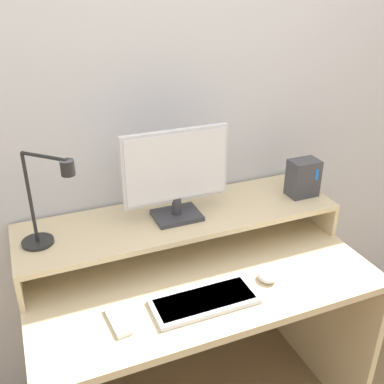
{
  "coord_description": "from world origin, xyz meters",
  "views": [
    {
      "loc": [
        -0.55,
        -0.93,
        1.8
      ],
      "look_at": [
        -0.01,
        0.39,
        1.09
      ],
      "focal_mm": 42.0,
      "sensor_mm": 36.0,
      "label": 1
    }
  ],
  "objects": [
    {
      "name": "desk_lamp",
      "position": [
        -0.5,
        0.49,
        1.08
      ],
      "size": [
        0.2,
        0.2,
        0.35
      ],
      "color": "black",
      "rests_on": "monitor_shelf"
    },
    {
      "name": "mouse",
      "position": [
        0.21,
        0.2,
        0.79
      ],
      "size": [
        0.07,
        0.08,
        0.03
      ],
      "color": "silver",
      "rests_on": "desk"
    },
    {
      "name": "keyboard",
      "position": [
        -0.05,
        0.17,
        0.78
      ],
      "size": [
        0.37,
        0.16,
        0.02
      ],
      "color": "silver",
      "rests_on": "desk"
    },
    {
      "name": "router_dock",
      "position": [
        0.55,
        0.5,
        1.0
      ],
      "size": [
        0.12,
        0.09,
        0.16
      ],
      "color": "#3D3D42",
      "rests_on": "monitor_shelf"
    },
    {
      "name": "wall_back",
      "position": [
        0.0,
        0.75,
        1.25
      ],
      "size": [
        6.0,
        0.05,
        2.5
      ],
      "color": "silver",
      "rests_on": "ground_plane"
    },
    {
      "name": "remote_control",
      "position": [
        -0.35,
        0.19,
        0.78
      ],
      "size": [
        0.06,
        0.15,
        0.02
      ],
      "color": "white",
      "rests_on": "desk"
    },
    {
      "name": "desk",
      "position": [
        0.0,
        0.36,
        0.55
      ],
      "size": [
        1.28,
        0.71,
        0.77
      ],
      "color": "beige",
      "rests_on": "ground_plane"
    },
    {
      "name": "monitor_shelf",
      "position": [
        0.0,
        0.53,
        0.9
      ],
      "size": [
        1.28,
        0.36,
        0.15
      ],
      "color": "beige",
      "rests_on": "desk"
    },
    {
      "name": "monitor",
      "position": [
        -0.02,
        0.52,
        1.11
      ],
      "size": [
        0.42,
        0.14,
        0.36
      ],
      "color": "#38383D",
      "rests_on": "monitor_shelf"
    }
  ]
}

